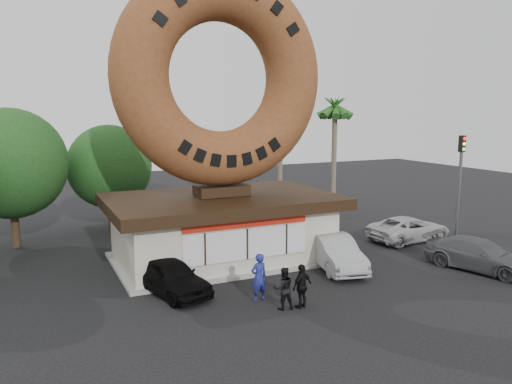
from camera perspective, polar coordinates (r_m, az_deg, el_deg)
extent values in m
plane|color=black|center=(20.48, 2.39, -12.11)|extent=(90.00, 90.00, 0.00)
cube|color=#BEB4A2|center=(25.26, -3.89, -4.41)|extent=(10.00, 6.00, 3.00)
cube|color=#999993|center=(25.63, -3.86, -7.50)|extent=(10.60, 6.60, 0.15)
cube|color=#3F3F3F|center=(24.94, -3.93, -0.95)|extent=(10.00, 6.00, 0.10)
cube|color=black|center=(24.95, -3.93, -1.06)|extent=(11.20, 7.20, 0.55)
cube|color=silver|center=(22.52, -1.06, -5.95)|extent=(6.00, 0.12, 1.40)
cube|color=red|center=(22.26, -1.05, -3.48)|extent=(6.00, 0.10, 0.45)
cube|color=black|center=(24.86, -3.94, 0.19)|extent=(2.60, 1.40, 0.50)
torus|color=brown|center=(24.60, -4.09, 12.95)|extent=(10.51, 2.68, 10.51)
cylinder|color=#473321|center=(30.47, -25.88, -2.68)|extent=(0.44, 0.44, 3.30)
sphere|color=#163F18|center=(30.04, -26.28, 2.94)|extent=(6.00, 6.00, 6.00)
cylinder|color=#473321|center=(32.82, -16.19, -1.70)|extent=(0.44, 0.44, 2.86)
sphere|color=#163F18|center=(32.45, -16.40, 2.81)|extent=(5.20, 5.20, 5.20)
cylinder|color=#726651|center=(35.08, 2.77, 4.41)|extent=(0.36, 0.36, 9.00)
cylinder|color=#726651|center=(35.64, 8.89, 3.58)|extent=(0.36, 0.36, 8.00)
cylinder|color=#59595E|center=(33.78, -13.31, 3.13)|extent=(0.18, 0.18, 8.00)
cylinder|color=#59595E|center=(33.80, -12.04, 9.80)|extent=(1.80, 0.12, 0.12)
cube|color=#59595E|center=(34.02, -10.54, 9.76)|extent=(0.45, 0.20, 0.12)
cylinder|color=#59595E|center=(31.28, 22.20, 0.37)|extent=(0.18, 0.18, 6.00)
cube|color=black|center=(31.02, 22.49, 5.12)|extent=(0.30, 0.28, 0.95)
sphere|color=red|center=(30.90, 22.73, 5.65)|extent=(0.18, 0.18, 0.18)
sphere|color=yellow|center=(30.92, 22.69, 5.10)|extent=(0.18, 0.18, 0.18)
sphere|color=green|center=(30.93, 22.66, 4.54)|extent=(0.18, 0.18, 0.18)
imported|color=navy|center=(19.97, 0.32, -9.71)|extent=(0.75, 0.53, 1.93)
imported|color=black|center=(19.24, 3.17, -10.93)|extent=(0.90, 0.76, 1.65)
imported|color=black|center=(19.41, 5.27, -10.65)|extent=(1.09, 0.74, 1.73)
imported|color=black|center=(21.11, -9.75, -9.45)|extent=(2.88, 4.63, 1.47)
imported|color=#9B9C9F|center=(24.28, 9.01, -6.82)|extent=(2.70, 5.01, 1.57)
imported|color=#555659|center=(26.00, 24.18, -6.56)|extent=(3.50, 5.45, 1.47)
imported|color=#B8B8B8|center=(30.32, 17.08, -4.03)|extent=(5.19, 2.63, 1.41)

